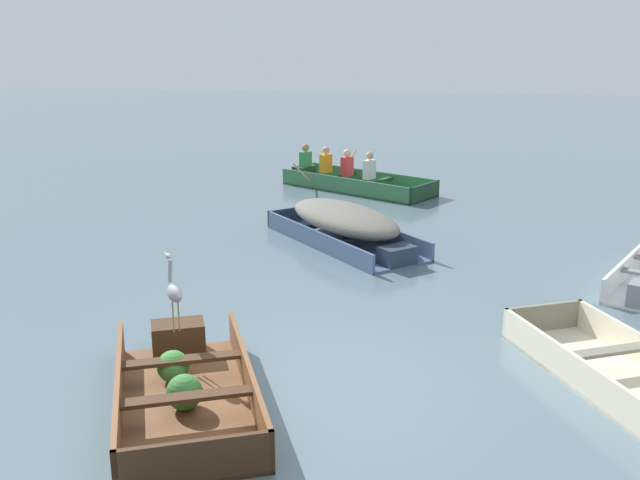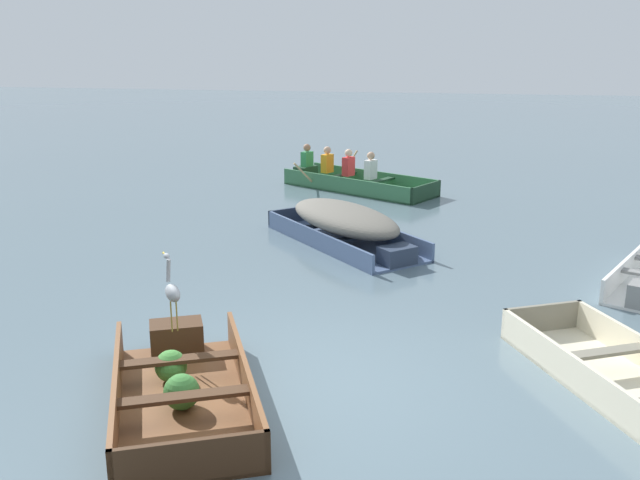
% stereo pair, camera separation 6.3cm
% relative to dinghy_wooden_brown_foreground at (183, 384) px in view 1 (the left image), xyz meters
% --- Properties ---
extents(ground_plane, '(80.00, 80.00, 0.00)m').
position_rel_dinghy_wooden_brown_foreground_xyz_m(ground_plane, '(1.18, 0.48, -0.15)').
color(ground_plane, slate).
extents(dinghy_wooden_brown_foreground, '(2.28, 2.97, 0.40)m').
position_rel_dinghy_wooden_brown_foreground_xyz_m(dinghy_wooden_brown_foreground, '(0.00, 0.00, 0.00)').
color(dinghy_wooden_brown_foreground, brown).
rests_on(dinghy_wooden_brown_foreground, ground).
extents(skiff_slate_blue_mid_moored, '(3.16, 3.28, 0.69)m').
position_rel_dinghy_wooden_brown_foreground_xyz_m(skiff_slate_blue_mid_moored, '(0.76, 5.72, 0.23)').
color(skiff_slate_blue_mid_moored, '#475B7F').
rests_on(skiff_slate_blue_mid_moored, ground).
extents(rowboat_green_with_crew, '(3.78, 2.94, 0.93)m').
position_rel_dinghy_wooden_brown_foreground_xyz_m(rowboat_green_with_crew, '(0.15, 10.36, 0.07)').
color(rowboat_green_with_crew, '#387047').
rests_on(rowboat_green_with_crew, ground).
extents(heron_on_dinghy, '(0.34, 0.41, 0.84)m').
position_rel_dinghy_wooden_brown_foreground_xyz_m(heron_on_dinghy, '(-0.33, 0.71, 0.71)').
color(heron_on_dinghy, olive).
rests_on(heron_on_dinghy, dinghy_wooden_brown_foreground).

